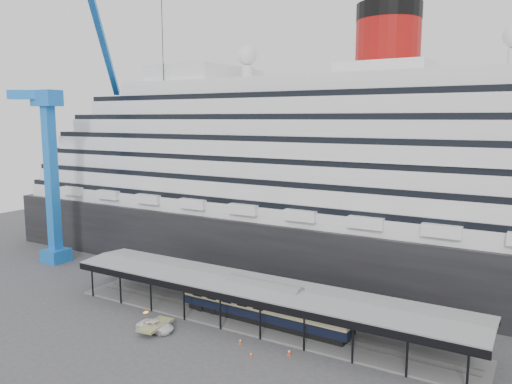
% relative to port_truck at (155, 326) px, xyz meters
% --- Properties ---
extents(ground, '(200.00, 200.00, 0.00)m').
position_rel_port_truck_xyz_m(ground, '(9.49, 3.77, -0.66)').
color(ground, '#3D3D40').
rests_on(ground, ground).
extents(cruise_ship, '(130.00, 30.00, 43.90)m').
position_rel_port_truck_xyz_m(cruise_ship, '(9.54, 35.77, 17.69)').
color(cruise_ship, black).
rests_on(cruise_ship, ground).
extents(platform_canopy, '(56.00, 9.18, 5.30)m').
position_rel_port_truck_xyz_m(platform_canopy, '(9.49, 8.77, 1.70)').
color(platform_canopy, slate).
rests_on(platform_canopy, ground).
extents(crane_blue, '(22.63, 19.19, 47.60)m').
position_rel_port_truck_xyz_m(crane_blue, '(-35.63, 14.39, 19.30)').
color(crane_blue, blue).
rests_on(crane_blue, ground).
extents(port_truck, '(4.94, 2.60, 1.32)m').
position_rel_port_truck_xyz_m(port_truck, '(0.00, 0.00, 0.00)').
color(port_truck, white).
rests_on(port_truck, ground).
extents(pullman_carriage, '(23.88, 3.63, 23.38)m').
position_rel_port_truck_xyz_m(pullman_carriage, '(10.54, 8.77, 2.16)').
color(pullman_carriage, black).
rests_on(pullman_carriage, ground).
extents(traffic_cone_left, '(0.46, 0.46, 0.69)m').
position_rel_port_truck_xyz_m(traffic_cone_left, '(10.97, 2.42, -0.32)').
color(traffic_cone_left, '#E4500C').
rests_on(traffic_cone_left, ground).
extents(traffic_cone_mid, '(0.40, 0.40, 0.67)m').
position_rel_port_truck_xyz_m(traffic_cone_mid, '(13.80, 0.19, -0.33)').
color(traffic_cone_mid, '#E2410C').
rests_on(traffic_cone_mid, ground).
extents(traffic_cone_right, '(0.42, 0.42, 0.82)m').
position_rel_port_truck_xyz_m(traffic_cone_right, '(17.24, 2.77, -0.26)').
color(traffic_cone_right, '#EC3D0D').
rests_on(traffic_cone_right, ground).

